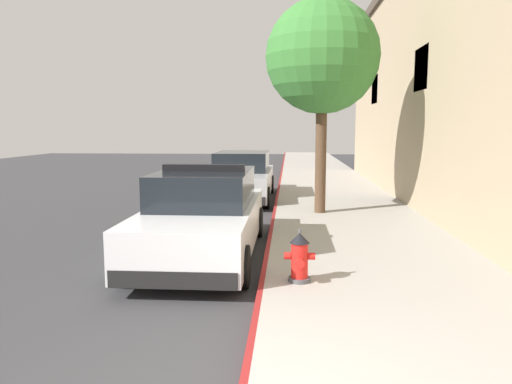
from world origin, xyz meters
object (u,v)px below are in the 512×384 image
object	(u,v)px
fire_hydrant	(300,258)
parked_car_silver_ahead	(242,177)
police_cruiser	(204,216)
street_tree	(322,57)

from	to	relation	value
fire_hydrant	parked_car_silver_ahead	bearing A→B (deg)	100.69
police_cruiser	street_tree	bearing A→B (deg)	58.79
parked_car_silver_ahead	street_tree	bearing A→B (deg)	-53.88
parked_car_silver_ahead	fire_hydrant	xyz separation A→B (m)	(1.69, -8.95, -0.22)
fire_hydrant	police_cruiser	bearing A→B (deg)	131.93
police_cruiser	fire_hydrant	world-z (taller)	police_cruiser
parked_car_silver_ahead	police_cruiser	bearing A→B (deg)	-90.09
parked_car_silver_ahead	fire_hydrant	size ratio (longest dim) A/B	6.37
police_cruiser	fire_hydrant	xyz separation A→B (m)	(1.70, -1.89, -0.23)
parked_car_silver_ahead	fire_hydrant	distance (m)	9.11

